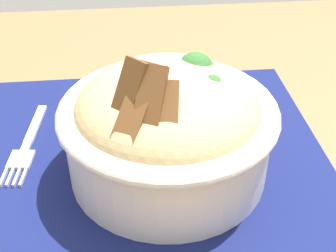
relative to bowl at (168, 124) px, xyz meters
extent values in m
cube|color=olive|center=(0.02, -0.03, -0.07)|extent=(1.22, 0.78, 0.03)
cube|color=#11194C|center=(0.04, -0.02, -0.05)|extent=(0.40, 0.31, 0.00)
cylinder|color=silver|center=(0.00, 0.00, -0.02)|extent=(0.18, 0.18, 0.07)
torus|color=silver|center=(0.00, 0.00, 0.01)|extent=(0.19, 0.19, 0.01)
ellipsoid|color=tan|center=(0.00, 0.00, 0.01)|extent=(0.22, 0.22, 0.07)
sphere|color=#2F632C|center=(-0.03, 0.00, 0.03)|extent=(0.03, 0.03, 0.03)
sphere|color=#2F632C|center=(-0.03, -0.03, 0.04)|extent=(0.03, 0.03, 0.03)
cylinder|color=orange|center=(-0.02, 0.03, 0.03)|extent=(0.01, 0.04, 0.01)
cylinder|color=orange|center=(0.00, -0.01, 0.03)|extent=(0.01, 0.03, 0.01)
cylinder|color=orange|center=(-0.02, -0.01, 0.03)|extent=(0.03, 0.02, 0.01)
cube|color=brown|center=(0.03, 0.03, 0.05)|extent=(0.04, 0.04, 0.06)
cube|color=brown|center=(0.03, 0.04, 0.05)|extent=(0.05, 0.05, 0.05)
cube|color=brown|center=(0.02, 0.04, 0.05)|extent=(0.03, 0.05, 0.05)
cube|color=brown|center=(0.01, 0.05, 0.04)|extent=(0.03, 0.04, 0.04)
cube|color=#BDBDBD|center=(0.13, -0.08, -0.05)|extent=(0.02, 0.07, 0.00)
cube|color=#BDBDBD|center=(0.14, -0.05, -0.05)|extent=(0.01, 0.01, 0.00)
cube|color=#BDBDBD|center=(0.14, -0.03, -0.05)|extent=(0.02, 0.03, 0.00)
cube|color=#BDBDBD|center=(0.15, 0.00, -0.05)|extent=(0.01, 0.02, 0.00)
cube|color=#BDBDBD|center=(0.14, 0.00, -0.05)|extent=(0.01, 0.02, 0.00)
cube|color=#BDBDBD|center=(0.14, 0.00, -0.05)|extent=(0.01, 0.02, 0.00)
cube|color=#BDBDBD|center=(0.13, 0.00, -0.05)|extent=(0.01, 0.02, 0.00)
camera|label=1|loc=(0.03, 0.32, 0.23)|focal=49.19mm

